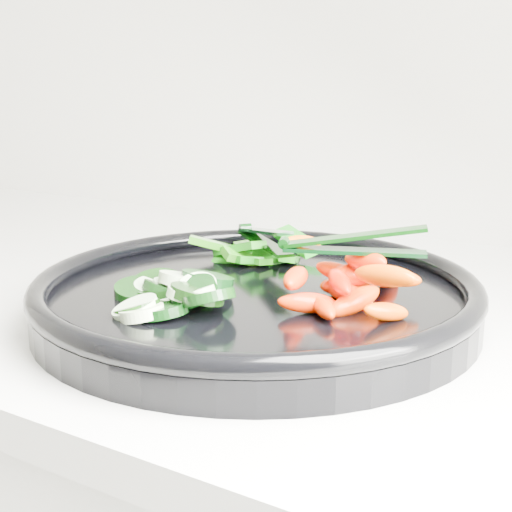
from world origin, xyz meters
The scene contains 6 objects.
veggie_tray centered at (0.10, 1.62, 0.95)m, with size 0.38×0.38×0.04m.
cucumber_pile centered at (0.06, 1.56, 0.96)m, with size 0.14×0.13×0.04m.
carrot_pile centered at (0.18, 1.63, 0.97)m, with size 0.14×0.15×0.06m.
pepper_pile centered at (0.05, 1.71, 0.96)m, with size 0.12×0.11×0.04m.
tong_carrot centered at (0.18, 1.62, 1.00)m, with size 0.11×0.06×0.02m.
tong_pepper centered at (0.05, 1.70, 0.98)m, with size 0.10×0.08×0.02m.
Camera 1 is at (0.40, 1.13, 1.13)m, focal length 50.00 mm.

